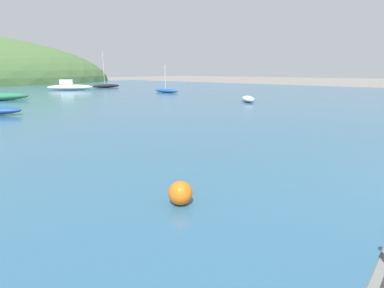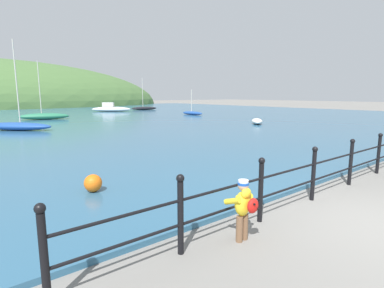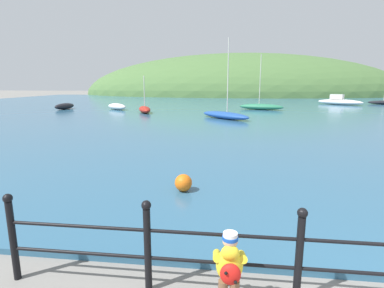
{
  "view_description": "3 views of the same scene",
  "coord_description": "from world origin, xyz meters",
  "px_view_note": "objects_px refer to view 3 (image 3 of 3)",
  "views": [
    {
      "loc": [
        -6.83,
        1.61,
        2.29
      ],
      "look_at": [
        -2.36,
        5.5,
        0.84
      ],
      "focal_mm": 28.0,
      "sensor_mm": 36.0,
      "label": 1
    },
    {
      "loc": [
        -5.82,
        -1.79,
        2.32
      ],
      "look_at": [
        -1.54,
        3.54,
        1.18
      ],
      "focal_mm": 28.0,
      "sensor_mm": 36.0,
      "label": 2
    },
    {
      "loc": [
        -2.43,
        -1.79,
        2.59
      ],
      "look_at": [
        -3.37,
        5.92,
        1.01
      ],
      "focal_mm": 28.0,
      "sensor_mm": 36.0,
      "label": 3
    }
  ],
  "objects_px": {
    "boat_blue_hull": "(145,109)",
    "boat_twin_mast": "(261,107)",
    "boat_far_right": "(117,107)",
    "child_in_coat": "(230,267)",
    "mooring_buoy": "(183,183)",
    "boat_red_dinghy": "(339,101)",
    "boat_mid_harbor": "(225,115)",
    "boat_nearest_quay": "(65,106)"
  },
  "relations": [
    {
      "from": "boat_blue_hull",
      "to": "boat_twin_mast",
      "type": "height_order",
      "value": "boat_twin_mast"
    },
    {
      "from": "boat_far_right",
      "to": "boat_twin_mast",
      "type": "distance_m",
      "value": 13.83
    },
    {
      "from": "child_in_coat",
      "to": "mooring_buoy",
      "type": "relative_size",
      "value": 2.46
    },
    {
      "from": "child_in_coat",
      "to": "boat_red_dinghy",
      "type": "height_order",
      "value": "boat_red_dinghy"
    },
    {
      "from": "boat_blue_hull",
      "to": "boat_mid_harbor",
      "type": "distance_m",
      "value": 7.8
    },
    {
      "from": "boat_mid_harbor",
      "to": "boat_nearest_quay",
      "type": "relative_size",
      "value": 1.99
    },
    {
      "from": "boat_far_right",
      "to": "boat_nearest_quay",
      "type": "relative_size",
      "value": 1.03
    },
    {
      "from": "boat_blue_hull",
      "to": "boat_far_right",
      "type": "relative_size",
      "value": 1.16
    },
    {
      "from": "boat_twin_mast",
      "to": "boat_red_dinghy",
      "type": "distance_m",
      "value": 12.73
    },
    {
      "from": "child_in_coat",
      "to": "boat_red_dinghy",
      "type": "relative_size",
      "value": 0.21
    },
    {
      "from": "boat_nearest_quay",
      "to": "mooring_buoy",
      "type": "distance_m",
      "value": 25.6
    },
    {
      "from": "boat_far_right",
      "to": "boat_red_dinghy",
      "type": "distance_m",
      "value": 25.47
    },
    {
      "from": "child_in_coat",
      "to": "boat_mid_harbor",
      "type": "relative_size",
      "value": 0.18
    },
    {
      "from": "boat_nearest_quay",
      "to": "boat_red_dinghy",
      "type": "relative_size",
      "value": 0.57
    },
    {
      "from": "mooring_buoy",
      "to": "boat_far_right",
      "type": "bearing_deg",
      "value": 114.52
    },
    {
      "from": "child_in_coat",
      "to": "mooring_buoy",
      "type": "distance_m",
      "value": 3.79
    },
    {
      "from": "boat_mid_harbor",
      "to": "boat_nearest_quay",
      "type": "distance_m",
      "value": 16.71
    },
    {
      "from": "boat_far_right",
      "to": "boat_mid_harbor",
      "type": "height_order",
      "value": "boat_mid_harbor"
    },
    {
      "from": "boat_red_dinghy",
      "to": "boat_mid_harbor",
      "type": "bearing_deg",
      "value": -129.78
    },
    {
      "from": "boat_blue_hull",
      "to": "boat_twin_mast",
      "type": "bearing_deg",
      "value": 22.26
    },
    {
      "from": "child_in_coat",
      "to": "boat_nearest_quay",
      "type": "xyz_separation_m",
      "value": [
        -15.89,
        24.5,
        -0.21
      ]
    },
    {
      "from": "boat_mid_harbor",
      "to": "boat_far_right",
      "type": "bearing_deg",
      "value": 148.76
    },
    {
      "from": "boat_nearest_quay",
      "to": "boat_red_dinghy",
      "type": "distance_m",
      "value": 30.41
    },
    {
      "from": "boat_twin_mast",
      "to": "boat_red_dinghy",
      "type": "relative_size",
      "value": 1.06
    },
    {
      "from": "child_in_coat",
      "to": "boat_far_right",
      "type": "distance_m",
      "value": 27.0
    },
    {
      "from": "boat_mid_harbor",
      "to": "mooring_buoy",
      "type": "distance_m",
      "value": 14.87
    },
    {
      "from": "boat_blue_hull",
      "to": "boat_mid_harbor",
      "type": "bearing_deg",
      "value": -27.59
    },
    {
      "from": "boat_twin_mast",
      "to": "boat_red_dinghy",
      "type": "bearing_deg",
      "value": 39.23
    },
    {
      "from": "child_in_coat",
      "to": "boat_blue_hull",
      "type": "bearing_deg",
      "value": 108.09
    },
    {
      "from": "child_in_coat",
      "to": "boat_blue_hull",
      "type": "height_order",
      "value": "boat_blue_hull"
    },
    {
      "from": "boat_blue_hull",
      "to": "boat_nearest_quay",
      "type": "height_order",
      "value": "boat_blue_hull"
    },
    {
      "from": "boat_nearest_quay",
      "to": "mooring_buoy",
      "type": "height_order",
      "value": "boat_nearest_quay"
    },
    {
      "from": "boat_blue_hull",
      "to": "boat_red_dinghy",
      "type": "height_order",
      "value": "boat_blue_hull"
    },
    {
      "from": "boat_mid_harbor",
      "to": "mooring_buoy",
      "type": "relative_size",
      "value": 13.51
    },
    {
      "from": "boat_blue_hull",
      "to": "mooring_buoy",
      "type": "distance_m",
      "value": 19.46
    },
    {
      "from": "child_in_coat",
      "to": "boat_nearest_quay",
      "type": "distance_m",
      "value": 29.2
    },
    {
      "from": "boat_far_right",
      "to": "boat_red_dinghy",
      "type": "relative_size",
      "value": 0.59
    },
    {
      "from": "boat_twin_mast",
      "to": "mooring_buoy",
      "type": "bearing_deg",
      "value": -100.25
    },
    {
      "from": "boat_blue_hull",
      "to": "boat_mid_harbor",
      "type": "height_order",
      "value": "boat_mid_harbor"
    },
    {
      "from": "boat_red_dinghy",
      "to": "mooring_buoy",
      "type": "distance_m",
      "value": 33.73
    },
    {
      "from": "child_in_coat",
      "to": "mooring_buoy",
      "type": "bearing_deg",
      "value": 106.33
    },
    {
      "from": "boat_twin_mast",
      "to": "boat_red_dinghy",
      "type": "xyz_separation_m",
      "value": [
        9.86,
        8.05,
        0.08
      ]
    }
  ]
}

